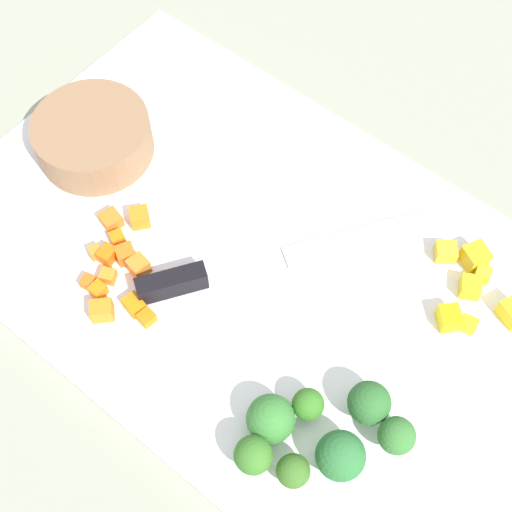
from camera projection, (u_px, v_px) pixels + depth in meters
The scene contains 30 objects.
ground_plane at pixel (256, 268), 0.63m from camera, with size 4.00×4.00×0.00m, color gray.
cutting_board at pixel (256, 265), 0.63m from camera, with size 0.56×0.36×0.01m, color white.
prep_bowl at pixel (93, 137), 0.67m from camera, with size 0.11×0.11×0.04m, color #8F6B49.
chef_knife at pixel (230, 269), 0.61m from camera, with size 0.17×0.24×0.02m.
carrot_dice_0 at pixel (111, 220), 0.64m from camera, with size 0.02×0.02×0.01m, color orange.
carrot_dice_1 at pixel (88, 282), 0.61m from camera, with size 0.01×0.01×0.01m, color orange.
carrot_dice_2 at pixel (140, 218), 0.64m from camera, with size 0.02×0.02×0.02m, color orange.
carrot_dice_3 at pixel (134, 305), 0.60m from camera, with size 0.02×0.01×0.01m, color orange.
carrot_dice_4 at pixel (139, 266), 0.61m from camera, with size 0.02×0.02×0.02m, color orange.
carrot_dice_5 at pixel (95, 252), 0.62m from camera, with size 0.01×0.01×0.01m, color orange.
carrot_dice_6 at pixel (117, 238), 0.63m from camera, with size 0.01×0.01×0.01m, color orange.
carrot_dice_7 at pixel (98, 290), 0.60m from camera, with size 0.01×0.01×0.01m, color orange.
carrot_dice_8 at pixel (147, 318), 0.59m from camera, with size 0.01×0.01×0.01m, color orange.
carrot_dice_9 at pixel (126, 254), 0.62m from camera, with size 0.02×0.02×0.01m, color orange.
carrot_dice_10 at pixel (108, 255), 0.62m from camera, with size 0.01×0.02×0.01m, color orange.
carrot_dice_11 at pixel (102, 311), 0.59m from camera, with size 0.02×0.02×0.02m, color orange.
carrot_dice_12 at pixel (108, 276), 0.61m from camera, with size 0.01×0.01×0.01m, color orange.
pepper_dice_1 at pixel (470, 287), 0.60m from camera, with size 0.02×0.02×0.02m, color yellow.
pepper_dice_2 at pixel (475, 257), 0.62m from camera, with size 0.02×0.02×0.02m, color yellow.
pepper_dice_3 at pixel (446, 252), 0.62m from camera, with size 0.02×0.02×0.01m, color yellow.
pepper_dice_4 at pixel (449, 318), 0.59m from camera, with size 0.02×0.02×0.02m, color yellow.
pepper_dice_5 at pixel (482, 275), 0.61m from camera, with size 0.01×0.01×0.01m, color yellow.
pepper_dice_6 at pixel (468, 324), 0.59m from camera, with size 0.01×0.01×0.01m, color yellow.
broccoli_floret_0 at pixel (271, 419), 0.54m from camera, with size 0.04×0.04×0.04m.
broccoli_floret_1 at pixel (396, 436), 0.53m from camera, with size 0.03×0.03×0.04m.
broccoli_floret_2 at pixel (369, 403), 0.54m from camera, with size 0.03×0.03×0.04m.
broccoli_floret_3 at pixel (308, 405), 0.54m from camera, with size 0.03×0.03×0.03m.
broccoli_floret_4 at pixel (293, 471), 0.52m from camera, with size 0.03×0.03×0.03m.
broccoli_floret_5 at pixel (253, 455), 0.52m from camera, with size 0.03×0.03×0.04m.
broccoli_floret_6 at pixel (340, 456), 0.52m from camera, with size 0.04×0.04×0.04m.
Camera 1 is at (-0.19, 0.23, 0.56)m, focal length 50.06 mm.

